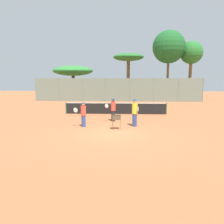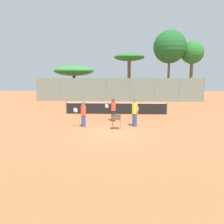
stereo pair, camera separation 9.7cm
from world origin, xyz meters
TOP-DOWN VIEW (x-y plane):
  - ground_plane at (0.00, 0.00)m, footprint 80.00×80.00m
  - tennis_net at (0.00, 7.23)m, footprint 9.56×0.10m
  - back_fence at (0.00, 17.77)m, footprint 23.74×0.08m
  - tree_0 at (7.44, 20.52)m, footprint 4.79×4.79m
  - tree_1 at (-7.43, 22.72)m, footprint 6.51×6.51m
  - tree_2 at (10.83, 20.71)m, footprint 3.34×3.34m
  - tree_3 at (1.59, 23.46)m, footprint 4.96×4.96m
  - player_white_outfit at (-0.11, 3.86)m, footprint 0.87×0.50m
  - player_red_cap at (-2.11, 1.79)m, footprint 0.90×0.36m
  - player_yellow_shirt at (1.49, 2.08)m, footprint 0.47×0.93m
  - ball_cart at (0.24, 1.13)m, footprint 0.56×0.41m
  - tennis_ball_0 at (-2.98, 5.87)m, footprint 0.07×0.07m
  - tennis_ball_1 at (2.87, 4.79)m, footprint 0.07×0.07m
  - tennis_ball_2 at (-1.68, 4.96)m, footprint 0.07×0.07m
  - tennis_ball_3 at (2.10, 5.60)m, footprint 0.07×0.07m
  - tennis_ball_4 at (-0.75, 6.13)m, footprint 0.07×0.07m
  - tennis_ball_5 at (-0.66, 1.55)m, footprint 0.07×0.07m
  - tennis_ball_6 at (-1.84, 3.82)m, footprint 0.07×0.07m
  - tennis_ball_7 at (-3.67, 3.98)m, footprint 0.07×0.07m

SIDE VIEW (x-z plane):
  - ground_plane at x=0.00m, z-range 0.00..0.00m
  - tennis_ball_0 at x=-2.98m, z-range 0.00..0.07m
  - tennis_ball_1 at x=2.87m, z-range 0.00..0.07m
  - tennis_ball_2 at x=-1.68m, z-range 0.00..0.07m
  - tennis_ball_3 at x=2.10m, z-range 0.00..0.07m
  - tennis_ball_4 at x=-0.75m, z-range 0.00..0.07m
  - tennis_ball_5 at x=-0.66m, z-range 0.00..0.07m
  - tennis_ball_6 at x=-1.84m, z-range 0.00..0.07m
  - tennis_ball_7 at x=-3.67m, z-range 0.00..0.07m
  - tennis_net at x=0.00m, z-range 0.02..1.09m
  - ball_cart at x=0.24m, z-range 0.25..1.22m
  - player_red_cap at x=-2.11m, z-range 0.03..1.75m
  - player_white_outfit at x=-0.11m, z-range 0.03..1.83m
  - player_yellow_shirt at x=1.49m, z-range 0.04..1.96m
  - back_fence at x=0.00m, z-range 0.00..3.28m
  - tree_1 at x=-7.43m, z-range 1.78..7.04m
  - tree_3 at x=1.59m, z-range 2.81..10.07m
  - tree_2 at x=10.83m, z-range 2.54..11.24m
  - tree_0 at x=7.44m, z-range 2.69..12.92m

